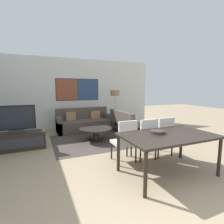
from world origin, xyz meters
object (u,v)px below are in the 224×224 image
Objects in this scene: tv_console at (17,141)px; sofa_side at (128,127)px; dining_chair_right at (163,135)px; fruit_bowl at (157,132)px; television at (15,119)px; sofa_main at (84,123)px; dining_chair_centre at (146,137)px; dining_table at (168,138)px; dining_chair_left at (125,139)px; floor_lamp at (115,96)px; coffee_table at (96,131)px.

tv_console is 0.91× the size of sofa_side.
tv_console is 3.72m from dining_chair_right.
television is at bearing 136.95° from fruit_bowl.
sofa_main is 3.32m from dining_chair_centre.
dining_chair_right is (1.07, -3.23, 0.24)m from sofa_main.
sofa_side is (3.36, 0.11, -0.53)m from television.
sofa_main is 3.89m from fruit_bowl.
dining_table is 1.83× the size of dining_chair_right.
sofa_side is 1.64× the size of dining_chair_left.
floor_lamp is (0.19, 3.16, 0.79)m from dining_chair_right.
floor_lamp reaches higher than tv_console.
dining_chair_centre is at bearing -79.95° from sofa_main.
sofa_main is (2.15, 1.40, -0.53)m from television.
dining_chair_right is 3.26m from floor_lamp.
dining_table is at bearing -56.87° from dining_chair_left.
dining_chair_right is 0.91m from fruit_bowl.
dining_chair_left is 3.45m from floor_lamp.
floor_lamp is (0.82, 3.75, 0.52)m from fruit_bowl.
television is 1.02× the size of dining_chair_centre.
coffee_table is (2.15, -0.04, -0.51)m from television.
dining_chair_left is at bearing -39.13° from tv_console.
fruit_bowl is (-0.13, -0.57, 0.28)m from dining_chair_centre.
sofa_side is 1.55× the size of coffee_table.
television is 3.55m from fruit_bowl.
tv_console is 4.98× the size of fruit_bowl.
dining_chair_left is at bearing -87.31° from coffee_table.
dining_chair_centre is (0.58, -3.26, 0.24)m from sofa_main.
dining_chair_centre reaches higher than fruit_bowl.
dining_chair_right is at bearing -29.59° from television.
dining_chair_centre is (0.49, -0.04, 0.00)m from dining_chair_left.
coffee_table is 2.47m from fruit_bowl.
fruit_bowl is at bearing -102.90° from dining_chair_centre.
television is 3.42× the size of fruit_bowl.
dining_chair_centre is (2.73, -1.86, -0.30)m from television.
sofa_main is 1.45m from coffee_table.
fruit_bowl reaches higher than dining_table.
sofa_side reaches higher than dining_table.
television is 1.02× the size of dining_chair_right.
sofa_main is 1.78m from sofa_side.
tv_console is at bearing 136.96° from fruit_bowl.
dining_chair_right is (3.22, -1.83, 0.28)m from tv_console.
dining_chair_centre is (0.00, 0.72, -0.17)m from dining_table.
coffee_table is 0.58× the size of dining_table.
coffee_table is 1.06× the size of dining_chair_centre.
dining_table is 6.13× the size of fruit_bowl.
tv_console is at bearing 136.66° from dining_table.
tv_console is 1.41× the size of coffee_table.
dining_chair_right reaches higher than sofa_main.
dining_chair_left is at bearing -88.52° from sofa_main.
floor_lamp is (3.41, 1.33, 0.50)m from television.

